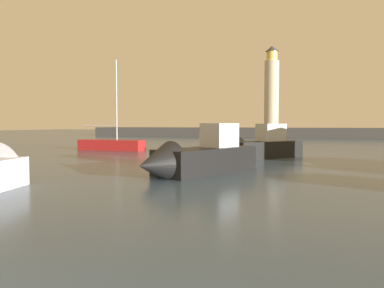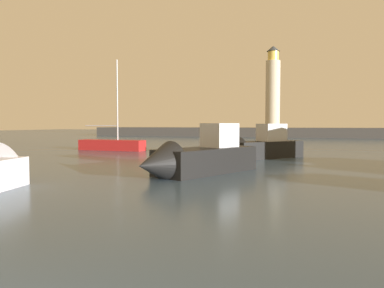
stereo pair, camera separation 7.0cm
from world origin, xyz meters
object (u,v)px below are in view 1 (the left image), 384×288
motorboat_1 (258,147)px  sailboat_moored (111,144)px  lighthouse (272,89)px  motorboat_2 (195,158)px

motorboat_1 → sailboat_moored: size_ratio=0.78×
lighthouse → motorboat_1: lighthouse is taller
lighthouse → sailboat_moored: size_ratio=1.86×
lighthouse → motorboat_1: (3.85, -43.06, -7.89)m
motorboat_1 → lighthouse: bearing=95.1°
lighthouse → motorboat_2: lighthouse is taller
lighthouse → motorboat_1: size_ratio=2.39×
sailboat_moored → motorboat_1: bearing=-15.2°
motorboat_1 → motorboat_2: motorboat_2 is taller
sailboat_moored → lighthouse: bearing=76.3°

